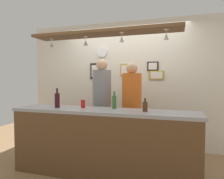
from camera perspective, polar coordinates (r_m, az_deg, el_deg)
ground_plane at (r=3.52m, az=-0.53°, el=-20.51°), size 8.00×8.00×0.00m
back_wall at (r=4.30m, az=4.06°, el=1.53°), size 4.40×0.06×2.60m
bar_counter at (r=2.86m, az=-3.74°, el=-12.15°), size 2.70×0.55×0.96m
overhead_glass_rack at (r=3.03m, az=-2.39°, el=15.50°), size 2.20×0.36×0.04m
hanging_wineglass_far_left at (r=3.43m, az=-16.54°, el=11.97°), size 0.07×0.07×0.13m
hanging_wineglass_left at (r=3.16m, az=-7.36°, el=12.89°), size 0.07×0.07×0.13m
hanging_wineglass_center_left at (r=2.87m, az=2.73°, el=13.95°), size 0.07×0.07×0.13m
hanging_wineglass_center at (r=2.79m, az=14.96°, el=14.19°), size 0.07×0.07×0.13m
person_left_grey_shirt at (r=3.73m, az=-2.86°, el=-2.23°), size 0.34×0.34×1.76m
person_middle_orange_shirt at (r=3.58m, az=5.54°, el=-3.22°), size 0.34×0.34×1.69m
bottle_wine_dark_red at (r=3.23m, az=-15.10°, el=-2.84°), size 0.08×0.08×0.30m
bottle_beer_green_import at (r=3.00m, az=0.64°, el=-3.46°), size 0.06×0.06×0.26m
bottle_beer_brown_stubby at (r=2.78m, az=9.24°, el=-4.66°), size 0.07×0.07×0.18m
drink_can at (r=3.14m, az=-8.11°, el=-3.99°), size 0.07×0.07×0.12m
picture_frame_caricature at (r=4.46m, az=-4.51°, el=5.18°), size 0.26×0.02×0.34m
picture_frame_crest at (r=4.26m, az=3.55°, el=5.44°), size 0.18×0.02×0.26m
picture_frame_upper_small at (r=4.17m, az=11.35°, el=6.43°), size 0.22×0.02×0.18m
picture_frame_lower_pair at (r=4.15m, az=12.36°, el=3.94°), size 0.30×0.02×0.18m
wall_clock at (r=4.44m, az=-2.82°, el=10.40°), size 0.22×0.03×0.22m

